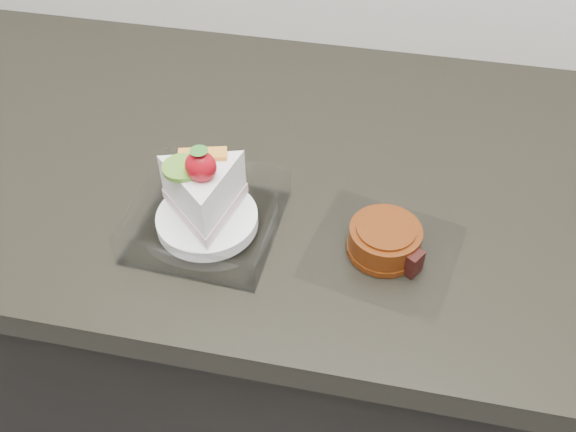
# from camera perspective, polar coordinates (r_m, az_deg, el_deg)

# --- Properties ---
(counter) EXTENTS (2.04, 0.64, 0.90)m
(counter) POSITION_cam_1_polar(r_m,az_deg,el_deg) (1.22, 4.01, -11.67)
(counter) COLOR black
(counter) RESTS_ON ground
(cake_tray) EXTENTS (0.18, 0.18, 0.13)m
(cake_tray) POSITION_cam_1_polar(r_m,az_deg,el_deg) (0.78, -7.34, 0.82)
(cake_tray) COLOR white
(cake_tray) RESTS_ON counter
(mooncake_wrap) EXTENTS (0.20, 0.19, 0.04)m
(mooncake_wrap) POSITION_cam_1_polar(r_m,az_deg,el_deg) (0.77, 8.64, -2.35)
(mooncake_wrap) COLOR white
(mooncake_wrap) RESTS_ON counter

